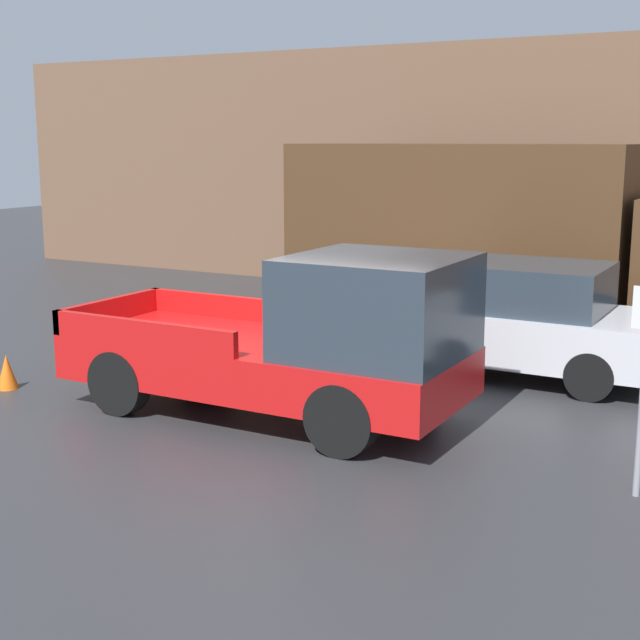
% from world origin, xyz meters
% --- Properties ---
extents(ground_plane, '(60.00, 60.00, 0.00)m').
position_xyz_m(ground_plane, '(0.00, 0.00, 0.00)').
color(ground_plane, '#2D2D30').
extents(building_wall, '(28.00, 0.15, 5.44)m').
position_xyz_m(building_wall, '(0.00, 9.16, 2.72)').
color(building_wall, brown).
rests_on(building_wall, ground).
extents(pickup_truck, '(5.03, 2.05, 2.08)m').
position_xyz_m(pickup_truck, '(0.19, -0.50, 0.97)').
color(pickup_truck, red).
rests_on(pickup_truck, ground).
extents(car, '(4.87, 1.97, 1.64)m').
position_xyz_m(car, '(1.62, 2.92, 0.82)').
color(car, silver).
rests_on(car, ground).
extents(delivery_truck, '(8.14, 2.35, 3.30)m').
position_xyz_m(delivery_truck, '(0.41, 6.13, 1.78)').
color(delivery_truck, '#472D19').
rests_on(delivery_truck, ground).
extents(newspaper_box, '(0.45, 0.40, 1.10)m').
position_xyz_m(newspaper_box, '(-1.43, 8.84, 0.55)').
color(newspaper_box, gold).
rests_on(newspaper_box, ground).
extents(traffic_cone, '(0.29, 0.29, 0.48)m').
position_xyz_m(traffic_cone, '(-4.07, -1.26, 0.24)').
color(traffic_cone, orange).
rests_on(traffic_cone, ground).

